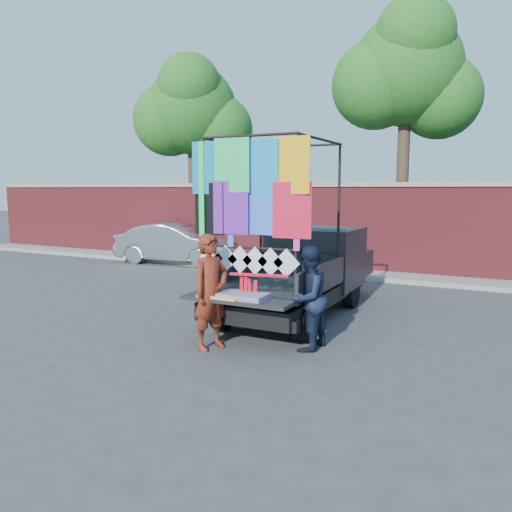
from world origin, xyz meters
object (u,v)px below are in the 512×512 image
at_px(sedan, 176,244).
at_px(man, 307,298).
at_px(woman, 211,292).
at_px(pickup_truck, 307,269).

relative_size(sedan, man, 2.48).
relative_size(sedan, woman, 2.24).
bearing_deg(sedan, woman, -148.42).
bearing_deg(man, sedan, -127.10).
bearing_deg(woman, sedan, 56.76).
bearing_deg(woman, pickup_truck, 10.06).
height_order(pickup_truck, man, pickup_truck).
bearing_deg(pickup_truck, woman, -97.33).
height_order(sedan, man, man).
xyz_separation_m(pickup_truck, woman, (-0.39, -3.01, 0.06)).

